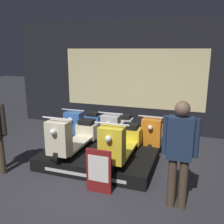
{
  "coord_description": "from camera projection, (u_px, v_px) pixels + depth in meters",
  "views": [
    {
      "loc": [
        1.81,
        -3.56,
        2.39
      ],
      "look_at": [
        -0.02,
        1.76,
        0.96
      ],
      "focal_mm": 40.0,
      "sensor_mm": 36.0,
      "label": 1
    }
  ],
  "objects": [
    {
      "name": "ground_plane",
      "position": [
        81.0,
        188.0,
        4.42
      ],
      "size": [
        30.0,
        30.0,
        0.0
      ],
      "primitive_type": "plane",
      "color": "#2D2D33"
    },
    {
      "name": "shop_wall_back",
      "position": [
        133.0,
        77.0,
        7.28
      ],
      "size": [
        7.55,
        0.09,
        3.2
      ],
      "color": "black",
      "rests_on": "ground_plane"
    },
    {
      "name": "display_platform",
      "position": [
        98.0,
        159.0,
        5.27
      ],
      "size": [
        2.36,
        1.43,
        0.26
      ],
      "color": "black",
      "rests_on": "ground_plane"
    },
    {
      "name": "scooter_display_left",
      "position": [
        73.0,
        136.0,
        5.26
      ],
      "size": [
        0.63,
        1.69,
        0.9
      ],
      "color": "black",
      "rests_on": "display_platform"
    },
    {
      "name": "scooter_display_right",
      "position": [
        121.0,
        142.0,
        4.93
      ],
      "size": [
        0.63,
        1.69,
        0.9
      ],
      "color": "black",
      "rests_on": "display_platform"
    },
    {
      "name": "scooter_backrow_0",
      "position": [
        83.0,
        124.0,
        7.0
      ],
      "size": [
        0.63,
        1.69,
        0.9
      ],
      "color": "black",
      "rests_on": "ground_plane"
    },
    {
      "name": "scooter_backrow_1",
      "position": [
        118.0,
        128.0,
        6.68
      ],
      "size": [
        0.63,
        1.69,
        0.9
      ],
      "color": "black",
      "rests_on": "ground_plane"
    },
    {
      "name": "scooter_backrow_2",
      "position": [
        155.0,
        131.0,
        6.37
      ],
      "size": [
        0.63,
        1.69,
        0.9
      ],
      "color": "black",
      "rests_on": "ground_plane"
    },
    {
      "name": "person_right_browsing",
      "position": [
        180.0,
        149.0,
        3.66
      ],
      "size": [
        0.53,
        0.22,
        1.68
      ],
      "color": "#473828",
      "rests_on": "ground_plane"
    },
    {
      "name": "price_sign_board",
      "position": [
        99.0,
        171.0,
        4.19
      ],
      "size": [
        0.44,
        0.04,
        0.78
      ],
      "color": "maroon",
      "rests_on": "ground_plane"
    }
  ]
}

